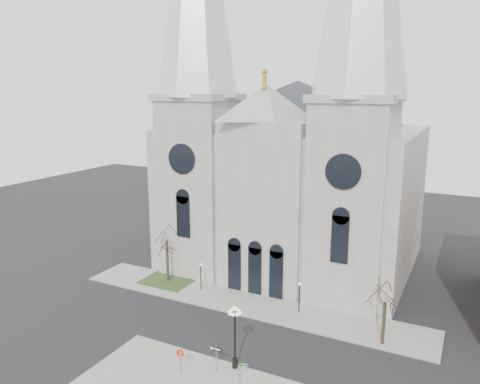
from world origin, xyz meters
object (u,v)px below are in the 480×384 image
at_px(globe_lamp, 235,329).
at_px(street_name_sign, 241,372).
at_px(stop_sign, 181,356).
at_px(one_way_sign, 216,354).

distance_m(globe_lamp, street_name_sign, 3.45).
bearing_deg(globe_lamp, stop_sign, -142.32).
xyz_separation_m(globe_lamp, street_name_sign, (1.63, -2.08, -2.22)).
distance_m(one_way_sign, street_name_sign, 2.88).
bearing_deg(globe_lamp, street_name_sign, -51.94).
relative_size(stop_sign, one_way_sign, 0.97).
distance_m(stop_sign, street_name_sign, 5.23).
bearing_deg(stop_sign, street_name_sign, 28.28).
bearing_deg(street_name_sign, one_way_sign, 142.46).
distance_m(globe_lamp, one_way_sign, 2.51).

